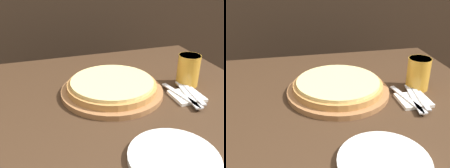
# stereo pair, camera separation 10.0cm
# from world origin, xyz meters

# --- Properties ---
(pizza_on_board) EXTENTS (0.39, 0.39, 0.06)m
(pizza_on_board) POSITION_xyz_m (-0.02, 0.06, 0.76)
(pizza_on_board) COLOR #99663D
(pizza_on_board) RESTS_ON dining_table
(beer_glass) EXTENTS (0.09, 0.09, 0.13)m
(beer_glass) POSITION_xyz_m (0.30, 0.04, 0.80)
(beer_glass) COLOR gold
(beer_glass) RESTS_ON dining_table
(dinner_plate) EXTENTS (0.24, 0.24, 0.02)m
(dinner_plate) POSITION_xyz_m (0.02, -0.34, 0.74)
(dinner_plate) COLOR white
(dinner_plate) RESTS_ON dining_table
(napkin_stack) EXTENTS (0.11, 0.11, 0.01)m
(napkin_stack) POSITION_xyz_m (0.24, -0.06, 0.74)
(napkin_stack) COLOR white
(napkin_stack) RESTS_ON dining_table
(fork) EXTENTS (0.05, 0.21, 0.00)m
(fork) POSITION_xyz_m (0.21, -0.06, 0.75)
(fork) COLOR silver
(fork) RESTS_ON napkin_stack
(dinner_knife) EXTENTS (0.06, 0.21, 0.00)m
(dinner_knife) POSITION_xyz_m (0.24, -0.06, 0.75)
(dinner_knife) COLOR silver
(dinner_knife) RESTS_ON napkin_stack
(spoon) EXTENTS (0.04, 0.18, 0.00)m
(spoon) POSITION_xyz_m (0.26, -0.06, 0.75)
(spoon) COLOR silver
(spoon) RESTS_ON napkin_stack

